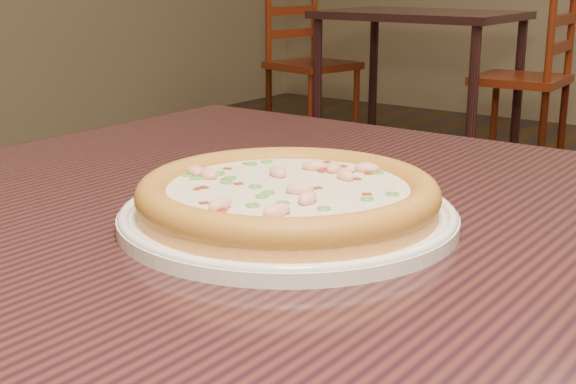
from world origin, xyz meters
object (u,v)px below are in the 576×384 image
Objects in this scene: hero_table at (431,342)px; plate at (288,215)px; bg_table_left at (420,29)px; chair_b at (532,79)px; pizza at (288,195)px; chair_a at (306,63)px.

hero_table is 4.02× the size of plate.
plate is at bearing -157.38° from hero_table.
bg_table_left is 1.05× the size of chair_b.
hero_table is 0.18m from pizza.
hero_table is 1.20× the size of bg_table_left.
hero_table is 0.17m from plate.
hero_table is at bearing -62.65° from bg_table_left.
pizza is at bearing 153.08° from plate.
chair_b is at bearing 4.31° from chair_a.
chair_b is (1.30, 0.10, 0.00)m from chair_a.
bg_table_left is (-1.71, 3.31, 0.00)m from hero_table.
chair_b is at bearing 106.08° from plate.
plate is at bearing -55.31° from chair_a.
plate is 0.31× the size of chair_b.
hero_table is 1.26× the size of chair_a.
hero_table and bg_table_left have the same top height.
pizza reaches higher than plate.
chair_a is at bearing -175.69° from chair_b.
chair_a reaches higher than hero_table.
plate reaches higher than hero_table.
chair_a is at bearing 124.69° from pizza.
bg_table_left is at bearing 117.35° from hero_table.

